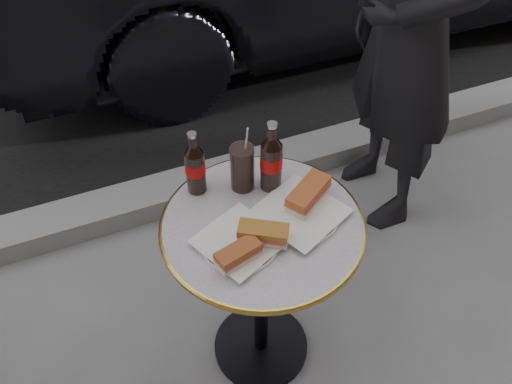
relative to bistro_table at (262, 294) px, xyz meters
name	(u,v)px	position (x,y,z in m)	size (l,w,h in m)	color
ground	(261,348)	(0.00, 0.00, -0.37)	(80.00, 80.00, 0.00)	gray
curb	(189,188)	(0.00, 0.90, -0.32)	(40.00, 0.20, 0.12)	gray
bistro_table	(262,294)	(0.00, 0.00, 0.00)	(0.62, 0.62, 0.73)	#BAB2C4
plate_left	(240,242)	(-0.09, -0.05, 0.37)	(0.23, 0.23, 0.01)	white
plate_right	(300,214)	(0.12, -0.01, 0.37)	(0.25, 0.25, 0.01)	white
sandwich_left_a	(238,255)	(-0.12, -0.11, 0.40)	(0.13, 0.06, 0.05)	#A55129
sandwich_left_b	(263,234)	(-0.03, -0.07, 0.40)	(0.14, 0.07, 0.05)	#AB6C2B
sandwich_right	(308,195)	(0.16, 0.02, 0.41)	(0.16, 0.08, 0.06)	#B5572E
cola_bottle_left	(195,163)	(-0.13, 0.21, 0.48)	(0.06, 0.06, 0.23)	black
cola_bottle_right	(271,156)	(0.09, 0.14, 0.49)	(0.07, 0.07, 0.25)	black
cola_glass	(242,168)	(0.00, 0.17, 0.45)	(0.08, 0.08, 0.16)	black
pedestrian	(413,30)	(0.85, 0.54, 0.54)	(0.66, 0.43, 1.82)	black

